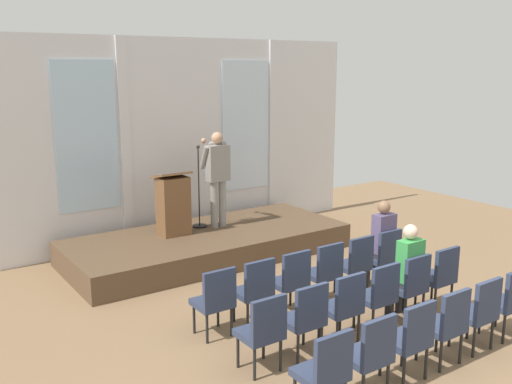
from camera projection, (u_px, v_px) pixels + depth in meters
ground_plane at (405, 361)px, 6.79m from camera, size 15.75×15.75×0.00m
rear_partition at (173, 140)px, 11.25m from camera, size 8.48×0.14×3.96m
stage_platform at (208, 244)px, 10.52m from camera, size 5.08×2.14×0.45m
speaker at (217, 172)px, 10.64m from camera, size 0.51×0.69×1.79m
mic_stand at (199, 209)px, 10.77m from camera, size 0.28×0.28×1.56m
lectern at (173, 204)px, 10.24m from camera, size 0.60×0.48×1.16m
chair_r0_c0 at (215, 298)px, 7.29m from camera, size 0.46×0.44×0.94m
chair_r0_c1 at (255, 288)px, 7.63m from camera, size 0.46×0.44×0.94m
chair_r0_c2 at (291, 278)px, 7.96m from camera, size 0.46×0.44×0.94m
chair_r0_c3 at (325, 270)px, 8.30m from camera, size 0.46×0.44×0.94m
chair_r0_c4 at (356, 262)px, 8.64m from camera, size 0.46×0.44×0.94m
chair_r0_c5 at (384, 254)px, 8.98m from camera, size 0.46×0.44×0.94m
audience_r0_c5 at (381, 239)px, 8.99m from camera, size 0.36×0.39×1.39m
chair_r1_c0 at (263, 329)px, 6.44m from camera, size 0.46×0.44×0.94m
chair_r1_c1 at (305, 315)px, 6.78m from camera, size 0.46×0.44×0.94m
chair_r1_c2 at (344, 304)px, 7.11m from camera, size 0.46×0.44×0.94m
chair_r1_c3 at (379, 293)px, 7.45m from camera, size 0.46×0.44×0.94m
chair_r1_c4 at (410, 283)px, 7.79m from camera, size 0.46×0.44×0.94m
audience_r1_c4 at (407, 267)px, 7.81m from camera, size 0.36×0.39×1.35m
chair_r1_c5 at (439, 274)px, 8.13m from camera, size 0.46×0.44×0.94m
chair_r2_c0 at (325, 369)px, 5.59m from camera, size 0.46×0.44×0.94m
chair_r2_c1 at (370, 351)px, 5.93m from camera, size 0.46×0.44×0.94m
chair_r2_c2 at (410, 336)px, 6.26m from camera, size 0.46×0.44×0.94m
chair_r2_c3 at (446, 322)px, 6.60m from camera, size 0.46×0.44×0.94m
chair_r2_c4 at (479, 310)px, 6.94m from camera, size 0.46×0.44×0.94m
chair_r2_c5 at (508, 298)px, 7.28m from camera, size 0.46×0.44×0.94m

